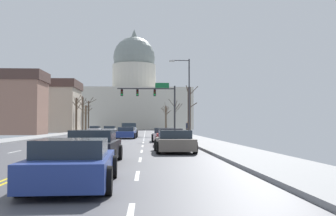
{
  "coord_description": "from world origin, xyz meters",
  "views": [
    {
      "loc": [
        3.77,
        -41.05,
        1.53
      ],
      "look_at": [
        7.49,
        26.73,
        4.32
      ],
      "focal_mm": 41.88,
      "sensor_mm": 36.0,
      "label": 1
    }
  ],
  "objects_px": {
    "sedan_near_02": "(163,135)",
    "sedan_near_05": "(94,148)",
    "sedan_near_04": "(174,142)",
    "sedan_oncoming_00": "(110,130)",
    "sedan_near_03": "(170,137)",
    "sedan_near_01": "(127,133)",
    "bicycle_parked": "(187,134)",
    "sedan_oncoming_01": "(95,129)",
    "street_lamp_right": "(187,91)",
    "sedan_near_06": "(73,164)",
    "signal_gantry": "(154,97)",
    "pedestrian_00": "(187,127)",
    "pickup_truck_near_00": "(129,130)"
  },
  "relations": [
    {
      "from": "sedan_near_04",
      "to": "pedestrian_00",
      "type": "height_order",
      "value": "pedestrian_00"
    },
    {
      "from": "sedan_near_04",
      "to": "sedan_near_06",
      "type": "distance_m",
      "value": 12.02
    },
    {
      "from": "sedan_near_02",
      "to": "pedestrian_00",
      "type": "distance_m",
      "value": 15.66
    },
    {
      "from": "street_lamp_right",
      "to": "pedestrian_00",
      "type": "height_order",
      "value": "street_lamp_right"
    },
    {
      "from": "street_lamp_right",
      "to": "sedan_oncoming_00",
      "type": "distance_m",
      "value": 22.91
    },
    {
      "from": "sedan_oncoming_00",
      "to": "street_lamp_right",
      "type": "bearing_deg",
      "value": -64.03
    },
    {
      "from": "signal_gantry",
      "to": "sedan_near_02",
      "type": "relative_size",
      "value": 1.83
    },
    {
      "from": "signal_gantry",
      "to": "pickup_truck_near_00",
      "type": "bearing_deg",
      "value": -128.02
    },
    {
      "from": "signal_gantry",
      "to": "sedan_near_02",
      "type": "bearing_deg",
      "value": -88.64
    },
    {
      "from": "pickup_truck_near_00",
      "to": "sedan_near_02",
      "type": "height_order",
      "value": "pickup_truck_near_00"
    },
    {
      "from": "sedan_near_02",
      "to": "sedan_near_03",
      "type": "relative_size",
      "value": 0.98
    },
    {
      "from": "sedan_near_04",
      "to": "sedan_oncoming_00",
      "type": "distance_m",
      "value": 40.0
    },
    {
      "from": "sedan_near_05",
      "to": "pedestrian_00",
      "type": "distance_m",
      "value": 34.72
    },
    {
      "from": "sedan_near_04",
      "to": "sedan_near_06",
      "type": "height_order",
      "value": "sedan_near_04"
    },
    {
      "from": "sedan_near_02",
      "to": "sedan_near_05",
      "type": "bearing_deg",
      "value": -100.73
    },
    {
      "from": "sedan_near_03",
      "to": "bicycle_parked",
      "type": "relative_size",
      "value": 2.5
    },
    {
      "from": "sedan_near_05",
      "to": "sedan_near_03",
      "type": "bearing_deg",
      "value": 73.01
    },
    {
      "from": "sedan_near_04",
      "to": "sedan_oncoming_01",
      "type": "height_order",
      "value": "sedan_near_04"
    },
    {
      "from": "sedan_near_01",
      "to": "street_lamp_right",
      "type": "bearing_deg",
      "value": -10.63
    },
    {
      "from": "street_lamp_right",
      "to": "sedan_near_05",
      "type": "relative_size",
      "value": 1.86
    },
    {
      "from": "sedan_near_06",
      "to": "bicycle_parked",
      "type": "xyz_separation_m",
      "value": [
        6.19,
        32.88,
        -0.06
      ]
    },
    {
      "from": "sedan_oncoming_01",
      "to": "sedan_near_04",
      "type": "bearing_deg",
      "value": -77.64
    },
    {
      "from": "pedestrian_00",
      "to": "bicycle_parked",
      "type": "bearing_deg",
      "value": -96.4
    },
    {
      "from": "signal_gantry",
      "to": "sedan_near_03",
      "type": "distance_m",
      "value": 25.75
    },
    {
      "from": "sedan_oncoming_01",
      "to": "pickup_truck_near_00",
      "type": "bearing_deg",
      "value": -71.8
    },
    {
      "from": "sedan_near_03",
      "to": "sedan_oncoming_01",
      "type": "relative_size",
      "value": 0.96
    },
    {
      "from": "signal_gantry",
      "to": "sedan_oncoming_01",
      "type": "height_order",
      "value": "signal_gantry"
    },
    {
      "from": "sedan_near_01",
      "to": "sedan_near_03",
      "type": "bearing_deg",
      "value": -74.8
    },
    {
      "from": "sedan_near_01",
      "to": "sedan_near_05",
      "type": "xyz_separation_m",
      "value": [
        0.04,
        -26.11,
        0.03
      ]
    },
    {
      "from": "sedan_near_05",
      "to": "pedestrian_00",
      "type": "height_order",
      "value": "pedestrian_00"
    },
    {
      "from": "sedan_near_01",
      "to": "sedan_near_05",
      "type": "bearing_deg",
      "value": -89.91
    },
    {
      "from": "sedan_oncoming_01",
      "to": "street_lamp_right",
      "type": "bearing_deg",
      "value": -65.87
    },
    {
      "from": "sedan_near_02",
      "to": "pickup_truck_near_00",
      "type": "bearing_deg",
      "value": 104.04
    },
    {
      "from": "signal_gantry",
      "to": "sedan_near_02",
      "type": "height_order",
      "value": "signal_gantry"
    },
    {
      "from": "pickup_truck_near_00",
      "to": "sedan_oncoming_00",
      "type": "relative_size",
      "value": 1.24
    },
    {
      "from": "sedan_near_05",
      "to": "sedan_oncoming_01",
      "type": "xyz_separation_m",
      "value": [
        -7.14,
        54.77,
        -0.04
      ]
    },
    {
      "from": "sedan_near_04",
      "to": "sedan_near_02",
      "type": "bearing_deg",
      "value": 90.17
    },
    {
      "from": "sedan_near_01",
      "to": "pedestrian_00",
      "type": "bearing_deg",
      "value": 47.22
    },
    {
      "from": "sedan_near_03",
      "to": "sedan_near_06",
      "type": "bearing_deg",
      "value": -100.92
    },
    {
      "from": "sedan_near_06",
      "to": "signal_gantry",
      "type": "bearing_deg",
      "value": 86.25
    },
    {
      "from": "sedan_near_03",
      "to": "sedan_near_01",
      "type": "bearing_deg",
      "value": 105.2
    },
    {
      "from": "street_lamp_right",
      "to": "sedan_oncoming_01",
      "type": "height_order",
      "value": "street_lamp_right"
    },
    {
      "from": "street_lamp_right",
      "to": "sedan_near_02",
      "type": "xyz_separation_m",
      "value": [
        -2.68,
        -6.19,
        -4.38
      ]
    },
    {
      "from": "sedan_near_05",
      "to": "pedestrian_00",
      "type": "bearing_deg",
      "value": 78.0
    },
    {
      "from": "bicycle_parked",
      "to": "sedan_near_04",
      "type": "bearing_deg",
      "value": -97.65
    },
    {
      "from": "street_lamp_right",
      "to": "bicycle_parked",
      "type": "height_order",
      "value": "street_lamp_right"
    },
    {
      "from": "sedan_oncoming_00",
      "to": "pedestrian_00",
      "type": "distance_m",
      "value": 15.59
    },
    {
      "from": "sedan_near_06",
      "to": "sedan_near_04",
      "type": "bearing_deg",
      "value": 73.96
    },
    {
      "from": "sedan_oncoming_00",
      "to": "sedan_near_04",
      "type": "bearing_deg",
      "value": -79.62
    },
    {
      "from": "sedan_near_03",
      "to": "bicycle_parked",
      "type": "distance_m",
      "value": 15.17
    }
  ]
}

